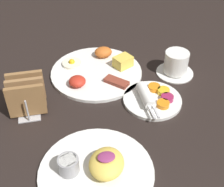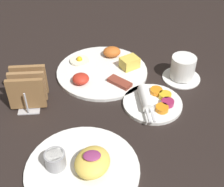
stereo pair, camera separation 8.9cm
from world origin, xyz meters
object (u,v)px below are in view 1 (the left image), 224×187
object	(u,v)px
plate_breakfast	(97,70)
toast_rack	(27,95)
plate_foreground	(97,169)
coffee_cup	(176,64)
plate_condiments	(152,98)

from	to	relation	value
plate_breakfast	toast_rack	world-z (taller)	toast_rack
plate_foreground	coffee_cup	xyz separation A→B (m)	(0.32, 0.33, 0.02)
plate_breakfast	coffee_cup	world-z (taller)	coffee_cup
toast_rack	coffee_cup	bearing A→B (deg)	9.12
plate_foreground	coffee_cup	bearing A→B (deg)	46.45
plate_breakfast	toast_rack	size ratio (longest dim) A/B	2.54
plate_foreground	coffee_cup	distance (m)	0.46
toast_rack	plate_foreground	bearing A→B (deg)	-60.00
toast_rack	coffee_cup	world-z (taller)	toast_rack
plate_condiments	toast_rack	world-z (taller)	toast_rack
plate_breakfast	toast_rack	bearing A→B (deg)	-149.58
plate_breakfast	plate_foreground	world-z (taller)	plate_foreground
plate_foreground	plate_condiments	bearing A→B (deg)	46.79
plate_foreground	toast_rack	distance (m)	0.30
plate_condiments	toast_rack	xyz separation A→B (m)	(-0.35, 0.04, 0.04)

